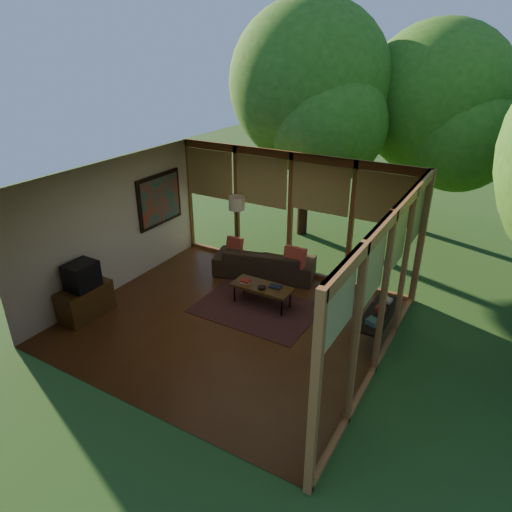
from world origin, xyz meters
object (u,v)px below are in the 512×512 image
Objects in this scene: media_cabinet at (86,301)px; sofa at (265,262)px; coffee_table at (262,287)px; television at (82,276)px; floor_lamp at (237,207)px; side_console at (373,313)px.

sofa is at bearing 56.02° from media_cabinet.
sofa is at bearing 116.89° from coffee_table.
television reaches higher than coffee_table.
sofa is at bearing -12.78° from floor_lamp.
floor_lamp is (-0.83, 0.19, 1.08)m from sofa.
television is 3.61m from floor_lamp.
television is at bearing 0.00° from media_cabinet.
media_cabinet reaches higher than side_console.
media_cabinet reaches higher than coffee_table.
side_console reaches higher than coffee_table.
sofa reaches higher than side_console.
television reaches higher than side_console.
coffee_table is (2.68, 2.00, -0.46)m from television.
television is 0.46× the size of coffee_table.
side_console is at bearing 3.58° from coffee_table.
floor_lamp is 3.90m from side_console.
television is at bearing 40.92° from sofa.
sofa is at bearing 159.83° from side_console.
sofa is at bearing 56.27° from television.
television is 0.39× the size of side_console.
sofa is 3.99× the size of television.
floor_lamp is 2.19m from coffee_table.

